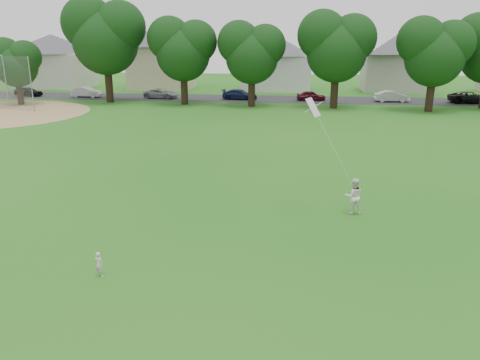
# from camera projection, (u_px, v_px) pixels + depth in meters

# --- Properties ---
(ground) EXTENTS (160.00, 160.00, 0.00)m
(ground) POSITION_uv_depth(u_px,v_px,m) (202.00, 265.00, 15.13)
(ground) COLOR #1B5F15
(ground) RESTS_ON ground
(street) EXTENTS (90.00, 7.00, 0.01)m
(street) POSITION_uv_depth(u_px,v_px,m) (272.00, 99.00, 54.98)
(street) COLOR #2D2D30
(street) RESTS_ON ground
(toddler) EXTENTS (0.34, 0.27, 0.81)m
(toddler) POSITION_uv_depth(u_px,v_px,m) (99.00, 264.00, 14.32)
(toddler) COLOR silver
(toddler) RESTS_ON ground
(older_boy) EXTENTS (0.83, 0.70, 1.52)m
(older_boy) POSITION_uv_depth(u_px,v_px,m) (354.00, 196.00, 19.29)
(older_boy) COLOR white
(older_boy) RESTS_ON ground
(kite) EXTENTS (1.28, 0.92, 3.92)m
(kite) POSITION_uv_depth(u_px,v_px,m) (334.00, 149.00, 18.70)
(kite) COLOR silver
(kite) RESTS_ON ground
(tree_row) EXTENTS (82.03, 9.04, 11.54)m
(tree_row) POSITION_uv_depth(u_px,v_px,m) (309.00, 42.00, 47.02)
(tree_row) COLOR black
(tree_row) RESTS_ON ground
(parked_cars) EXTENTS (55.68, 2.20, 1.26)m
(parked_cars) POSITION_uv_depth(u_px,v_px,m) (262.00, 95.00, 53.97)
(parked_cars) COLOR black
(parked_cars) RESTS_ON ground
(house_row) EXTENTS (78.02, 14.24, 10.37)m
(house_row) POSITION_uv_depth(u_px,v_px,m) (269.00, 55.00, 63.21)
(house_row) COLOR beige
(house_row) RESTS_ON ground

